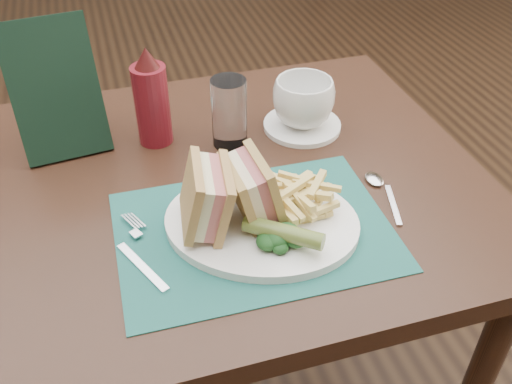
% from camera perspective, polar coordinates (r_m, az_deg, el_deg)
% --- Properties ---
extents(floor, '(7.00, 7.00, 0.00)m').
position_cam_1_polar(floor, '(1.86, -6.32, -8.15)').
color(floor, black).
rests_on(floor, ground).
extents(table_main, '(0.90, 0.75, 0.75)m').
position_cam_1_polar(table_main, '(1.25, -2.80, -12.42)').
color(table_main, black).
rests_on(table_main, ground).
extents(placemat, '(0.42, 0.30, 0.00)m').
position_cam_1_polar(placemat, '(0.88, -0.21, -3.89)').
color(placemat, '#1B5750').
rests_on(placemat, table_main).
extents(plate, '(0.37, 0.34, 0.01)m').
position_cam_1_polar(plate, '(0.88, 0.56, -3.08)').
color(plate, white).
rests_on(plate, placemat).
extents(sandwich_half_a, '(0.09, 0.12, 0.11)m').
position_cam_1_polar(sandwich_half_a, '(0.83, -6.45, -0.64)').
color(sandwich_half_a, tan).
rests_on(sandwich_half_a, plate).
extents(sandwich_half_b, '(0.08, 0.11, 0.10)m').
position_cam_1_polar(sandwich_half_b, '(0.85, -1.72, 0.19)').
color(sandwich_half_b, tan).
rests_on(sandwich_half_b, plate).
extents(kale_garnish, '(0.11, 0.08, 0.03)m').
position_cam_1_polar(kale_garnish, '(0.82, 1.95, -4.61)').
color(kale_garnish, '#133516').
rests_on(kale_garnish, plate).
extents(pickle_spear, '(0.11, 0.10, 0.03)m').
position_cam_1_polar(pickle_spear, '(0.82, 2.74, -4.06)').
color(pickle_spear, '#516626').
rests_on(pickle_spear, plate).
extents(fries_pile, '(0.18, 0.20, 0.05)m').
position_cam_1_polar(fries_pile, '(0.89, 4.49, 0.06)').
color(fries_pile, '#DEC56F').
rests_on(fries_pile, plate).
extents(fork, '(0.10, 0.17, 0.01)m').
position_cam_1_polar(fork, '(0.85, -11.60, -5.76)').
color(fork, silver).
rests_on(fork, placemat).
extents(spoon, '(0.07, 0.15, 0.01)m').
position_cam_1_polar(spoon, '(0.96, 12.91, -0.21)').
color(spoon, silver).
rests_on(spoon, table_main).
extents(saucer, '(0.19, 0.19, 0.01)m').
position_cam_1_polar(saucer, '(1.12, 4.63, 6.66)').
color(saucer, white).
rests_on(saucer, table_main).
extents(coffee_cup, '(0.15, 0.15, 0.09)m').
position_cam_1_polar(coffee_cup, '(1.09, 4.76, 8.93)').
color(coffee_cup, white).
rests_on(coffee_cup, saucer).
extents(drinking_glass, '(0.07, 0.07, 0.13)m').
position_cam_1_polar(drinking_glass, '(1.04, -2.70, 7.91)').
color(drinking_glass, silver).
rests_on(drinking_glass, table_main).
extents(ketchup_bottle, '(0.08, 0.08, 0.19)m').
position_cam_1_polar(ketchup_bottle, '(1.05, -10.45, 9.38)').
color(ketchup_bottle, '#5C0F18').
rests_on(ketchup_bottle, table_main).
extents(check_presenter, '(0.16, 0.11, 0.24)m').
position_cam_1_polar(check_presenter, '(1.06, -19.43, 9.59)').
color(check_presenter, black).
rests_on(check_presenter, table_main).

